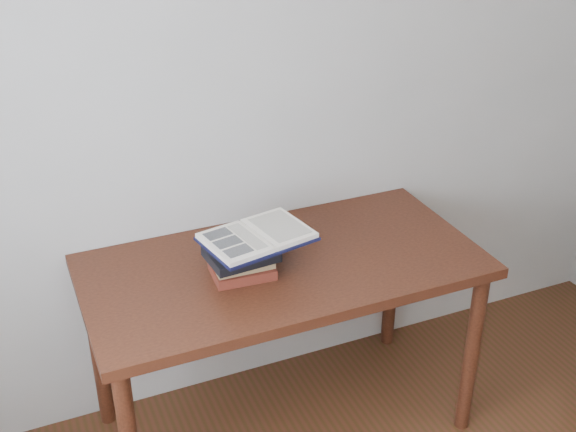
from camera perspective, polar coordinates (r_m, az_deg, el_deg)
name	(u,v)px	position (r m, az deg, el deg)	size (l,w,h in m)	color
desk	(283,284)	(2.71, -0.36, -5.36)	(1.47, 0.73, 0.79)	#4E2313
book_stack	(243,258)	(2.56, -3.61, -3.33)	(0.25, 0.19, 0.13)	#5E2617
open_book	(257,237)	(2.53, -2.45, -1.63)	(0.41, 0.32, 0.03)	black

